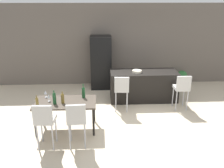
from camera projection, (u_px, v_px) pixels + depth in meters
ground_plane at (134, 116)px, 6.58m from camera, size 10.00×10.00×0.00m
back_wall at (125, 45)px, 8.65m from camera, size 10.00×0.12×2.90m
kitchen_island at (143, 86)px, 7.51m from camera, size 2.07×0.81×0.92m
bar_chair_left at (122, 88)px, 6.66m from camera, size 0.43×0.43×1.05m
bar_chair_middle at (182, 87)px, 6.74m from camera, size 0.40×0.40×1.05m
dining_table at (65, 104)px, 5.72m from camera, size 1.46×0.79×0.74m
dining_chair_near at (45, 119)px, 4.98m from camera, size 0.42×0.42×1.05m
dining_chair_far at (76, 118)px, 5.01m from camera, size 0.42×0.42×1.05m
wine_bottle_middle at (37, 103)px, 5.35m from camera, size 0.06×0.06×0.30m
wine_bottle_left at (63, 99)px, 5.57m from camera, size 0.08×0.08×0.29m
wine_bottle_right at (83, 93)px, 5.87m from camera, size 0.08×0.08×0.35m
wine_bottle_far at (54, 99)px, 5.53m from camera, size 0.08×0.08×0.34m
wine_glass_near at (45, 93)px, 5.90m from camera, size 0.07×0.07×0.17m
wine_glass_end at (49, 96)px, 5.68m from camera, size 0.07×0.07×0.17m
refrigerator at (101, 62)px, 8.38m from camera, size 0.72×0.68×1.84m
fruit_bowl at (137, 71)px, 7.26m from camera, size 0.29×0.29×0.07m
potted_plant at (182, 77)px, 8.71m from camera, size 0.37×0.37×0.57m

